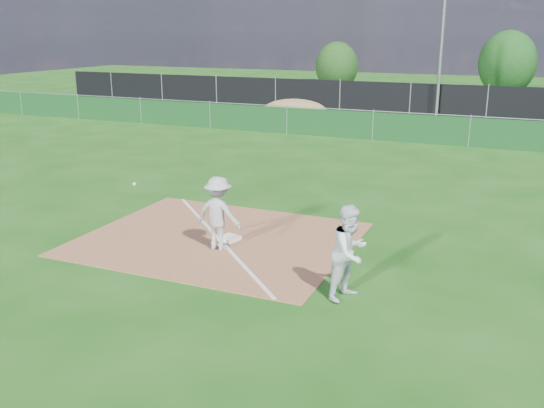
% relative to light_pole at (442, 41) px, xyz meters
% --- Properties ---
extents(ground, '(90.00, 90.00, 0.00)m').
position_rel_light_pole_xyz_m(ground, '(-1.50, -12.70, -4.00)').
color(ground, '#184F10').
rests_on(ground, ground).
extents(infield_dirt, '(6.00, 5.00, 0.02)m').
position_rel_light_pole_xyz_m(infield_dirt, '(-1.50, -21.70, -3.99)').
color(infield_dirt, '#925B3A').
rests_on(infield_dirt, ground).
extents(foul_line, '(5.01, 5.01, 0.01)m').
position_rel_light_pole_xyz_m(foul_line, '(-1.50, -21.70, -3.98)').
color(foul_line, white).
rests_on(foul_line, infield_dirt).
extents(green_fence, '(44.00, 0.05, 1.20)m').
position_rel_light_pole_xyz_m(green_fence, '(-1.50, -7.70, -3.40)').
color(green_fence, '#103C18').
rests_on(green_fence, ground).
extents(dirt_mound, '(3.38, 2.60, 1.17)m').
position_rel_light_pole_xyz_m(dirt_mound, '(-6.50, -4.20, -3.42)').
color(dirt_mound, olive).
rests_on(dirt_mound, ground).
extents(black_fence, '(46.00, 0.04, 1.80)m').
position_rel_light_pole_xyz_m(black_fence, '(-1.50, 0.30, -3.10)').
color(black_fence, black).
rests_on(black_fence, ground).
extents(parking_lot, '(46.00, 9.00, 0.01)m').
position_rel_light_pole_xyz_m(parking_lot, '(-1.50, 5.30, -4.00)').
color(parking_lot, black).
rests_on(parking_lot, ground).
extents(light_pole, '(0.16, 0.16, 8.00)m').
position_rel_light_pole_xyz_m(light_pole, '(0.00, 0.00, 0.00)').
color(light_pole, slate).
rests_on(light_pole, ground).
extents(first_base, '(0.49, 0.49, 0.08)m').
position_rel_light_pole_xyz_m(first_base, '(-1.22, -21.69, -3.94)').
color(first_base, white).
rests_on(first_base, infield_dirt).
extents(play_at_first, '(2.66, 0.67, 1.62)m').
position_rel_light_pole_xyz_m(play_at_first, '(-1.15, -22.31, -3.17)').
color(play_at_first, silver).
rests_on(play_at_first, infield_dirt).
extents(runner, '(0.90, 1.01, 1.73)m').
position_rel_light_pole_xyz_m(runner, '(2.14, -23.52, -3.13)').
color(runner, white).
rests_on(runner, ground).
extents(car_left, '(4.80, 3.32, 1.52)m').
position_rel_light_pole_xyz_m(car_left, '(-8.86, 5.23, -3.23)').
color(car_left, '#989B9F').
rests_on(car_left, parking_lot).
extents(car_mid, '(4.24, 1.82, 1.36)m').
position_rel_light_pole_xyz_m(car_mid, '(-3.36, 4.02, -3.31)').
color(car_mid, black).
rests_on(car_mid, parking_lot).
extents(car_right, '(4.91, 3.43, 1.32)m').
position_rel_light_pole_xyz_m(car_right, '(1.66, 5.59, -3.33)').
color(car_right, black).
rests_on(car_right, parking_lot).
extents(tree_left, '(3.13, 3.13, 3.71)m').
position_rel_light_pole_xyz_m(tree_left, '(-9.01, 10.64, -2.09)').
color(tree_left, '#382316').
rests_on(tree_left, ground).
extents(tree_mid, '(3.83, 3.83, 4.55)m').
position_rel_light_pole_xyz_m(tree_mid, '(2.72, 12.00, -1.66)').
color(tree_mid, '#382316').
rests_on(tree_mid, ground).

